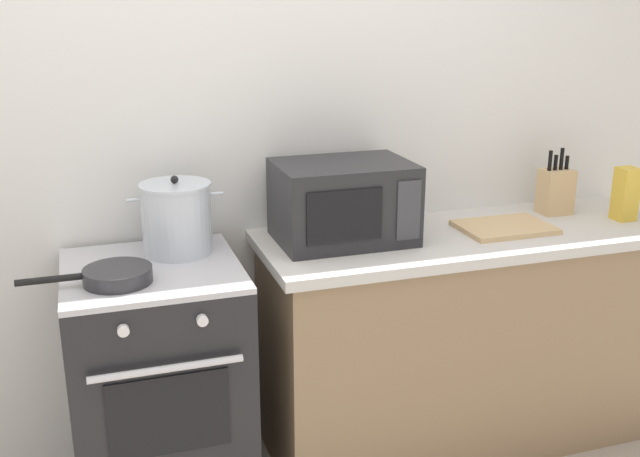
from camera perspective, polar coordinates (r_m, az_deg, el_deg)
name	(u,v)px	position (r m, az deg, el deg)	size (l,w,h in m)	color
back_wall	(301,142)	(2.98, -1.47, 6.70)	(4.40, 0.10, 2.50)	silver
lower_cabinet_right	(465,341)	(3.16, 11.14, -8.55)	(1.64, 0.56, 0.88)	#8C7051
countertop_right	(472,236)	(2.99, 11.65, -0.58)	(1.70, 0.60, 0.04)	beige
stove	(160,387)	(2.79, -12.24, -11.84)	(0.60, 0.64, 0.92)	black
stock_pot	(177,218)	(2.69, -10.99, 0.80)	(0.34, 0.25, 0.28)	silver
frying_pan	(115,275)	(2.48, -15.51, -3.50)	(0.42, 0.22, 0.05)	#28282B
microwave	(343,202)	(2.77, 1.80, 2.06)	(0.50, 0.37, 0.30)	#232326
cutting_board	(504,227)	(3.03, 14.04, 0.10)	(0.36, 0.26, 0.02)	tan
knife_block	(556,191)	(3.29, 17.72, 2.79)	(0.13, 0.10, 0.28)	tan
pasta_box	(626,194)	(3.29, 22.50, 2.48)	(0.08, 0.08, 0.22)	gold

